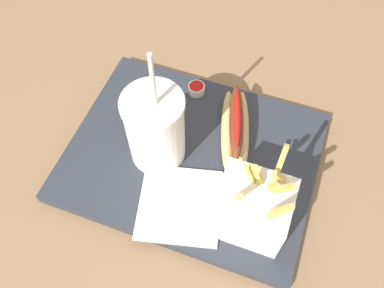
# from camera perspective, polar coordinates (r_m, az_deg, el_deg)

# --- Properties ---
(ground_plane) EXTENTS (2.40, 2.40, 0.02)m
(ground_plane) POSITION_cam_1_polar(r_m,az_deg,el_deg) (0.73, 0.00, -2.48)
(ground_plane) COLOR #8C6B4C
(food_tray) EXTENTS (0.42, 0.33, 0.02)m
(food_tray) POSITION_cam_1_polar(r_m,az_deg,el_deg) (0.71, 0.00, -1.70)
(food_tray) COLOR #2D333D
(food_tray) RESTS_ON ground_plane
(soda_cup) EXTENTS (0.10, 0.10, 0.24)m
(soda_cup) POSITION_cam_1_polar(r_m,az_deg,el_deg) (0.65, -5.19, 2.14)
(soda_cup) COLOR white
(soda_cup) RESTS_ON food_tray
(fries_basket) EXTENTS (0.11, 0.10, 0.17)m
(fries_basket) POSITION_cam_1_polar(r_m,az_deg,el_deg) (0.61, 8.56, -8.88)
(fries_basket) COLOR white
(fries_basket) RESTS_ON food_tray
(hot_dog_1) EXTENTS (0.10, 0.18, 0.06)m
(hot_dog_1) POSITION_cam_1_polar(r_m,az_deg,el_deg) (0.71, 6.15, 2.39)
(hot_dog_1) COLOR #DBB775
(hot_dog_1) RESTS_ON food_tray
(ketchup_cup_1) EXTENTS (0.03, 0.03, 0.02)m
(ketchup_cup_1) POSITION_cam_1_polar(r_m,az_deg,el_deg) (0.78, 0.64, 7.85)
(ketchup_cup_1) COLOR white
(ketchup_cup_1) RESTS_ON food_tray
(napkin_stack) EXTENTS (0.16, 0.16, 0.01)m
(napkin_stack) POSITION_cam_1_polar(r_m,az_deg,el_deg) (0.66, -1.75, -8.54)
(napkin_stack) COLOR white
(napkin_stack) RESTS_ON food_tray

